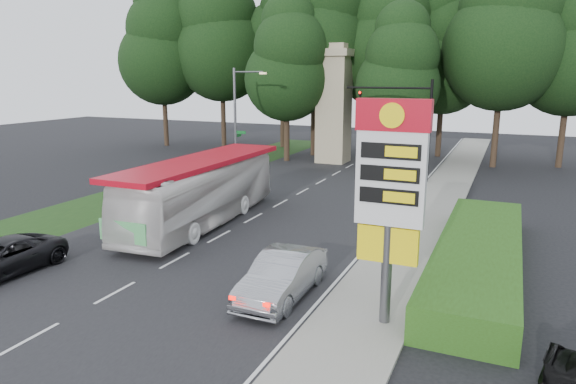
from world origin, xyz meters
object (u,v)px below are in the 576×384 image
at_px(traffic_signal_mast, 411,116).
at_px(transit_bus, 201,192).
at_px(monument, 334,103).
at_px(sedan_silver, 282,276).
at_px(gas_station_pylon, 390,183).
at_px(streetlight_signs, 238,116).
at_px(suv_charcoal, 1,258).

distance_m(traffic_signal_mast, transit_bus, 16.96).
relative_size(traffic_signal_mast, monument, 0.72).
relative_size(monument, transit_bus, 0.84).
distance_m(traffic_signal_mast, sedan_silver, 21.76).
bearing_deg(gas_station_pylon, monument, 111.80).
xyz_separation_m(gas_station_pylon, traffic_signal_mast, (-3.52, 22.00, 0.22)).
height_order(traffic_signal_mast, transit_bus, traffic_signal_mast).
relative_size(traffic_signal_mast, streetlight_signs, 0.90).
bearing_deg(monument, traffic_signal_mast, -38.00).
bearing_deg(sedan_silver, streetlight_signs, 122.33).
distance_m(gas_station_pylon, traffic_signal_mast, 22.29).
bearing_deg(streetlight_signs, traffic_signal_mast, 8.92).
bearing_deg(traffic_signal_mast, monument, 142.00).
relative_size(traffic_signal_mast, sedan_silver, 1.52).
bearing_deg(sedan_silver, traffic_signal_mast, 89.10).
relative_size(gas_station_pylon, monument, 0.68).
bearing_deg(gas_station_pylon, sedan_silver, 170.80).
xyz_separation_m(gas_station_pylon, sedan_silver, (-3.70, 0.60, -3.67)).
height_order(streetlight_signs, suv_charcoal, streetlight_signs).
xyz_separation_m(gas_station_pylon, transit_bus, (-11.20, 7.18, -2.78)).
bearing_deg(sedan_silver, transit_bus, 138.32).
bearing_deg(streetlight_signs, gas_station_pylon, -51.04).
bearing_deg(transit_bus, traffic_signal_mast, 58.52).
bearing_deg(suv_charcoal, streetlight_signs, 97.10).
distance_m(traffic_signal_mast, monument, 9.76).
distance_m(streetlight_signs, suv_charcoal, 22.26).
bearing_deg(traffic_signal_mast, gas_station_pylon, -80.91).
bearing_deg(gas_station_pylon, suv_charcoal, -172.69).
relative_size(monument, suv_charcoal, 2.08).
distance_m(transit_bus, sedan_silver, 10.02).
bearing_deg(streetlight_signs, transit_bus, -68.77).
bearing_deg(traffic_signal_mast, transit_bus, -117.40).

